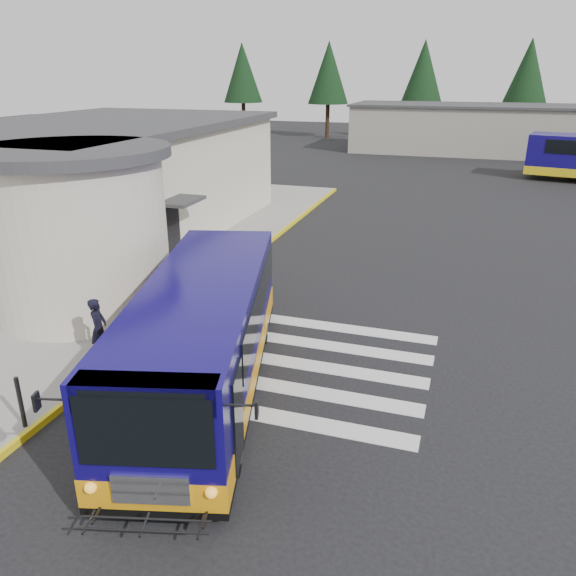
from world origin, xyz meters
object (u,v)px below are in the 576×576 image
(transit_bus, at_px, (203,341))
(pedestrian_a, at_px, (99,328))
(pedestrian_b, at_px, (90,291))
(bollard, at_px, (21,402))

(transit_bus, distance_m, pedestrian_a, 3.11)
(transit_bus, height_order, pedestrian_a, transit_bus)
(pedestrian_a, height_order, pedestrian_b, pedestrian_b)
(transit_bus, bearing_deg, pedestrian_b, 139.45)
(transit_bus, height_order, bollard, transit_bus)
(transit_bus, bearing_deg, pedestrian_a, 157.97)
(pedestrian_a, height_order, bollard, pedestrian_a)
(pedestrian_a, bearing_deg, pedestrian_b, 23.07)
(pedestrian_b, bearing_deg, bollard, 0.31)
(pedestrian_a, bearing_deg, transit_bus, -114.92)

